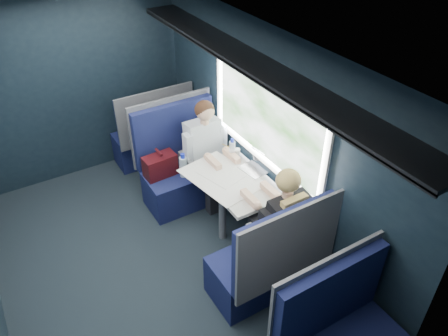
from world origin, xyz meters
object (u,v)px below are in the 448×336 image
table (235,186)px  seat_bay_far (268,263)px  laptop (257,164)px  bottle_small (232,149)px  seat_bay_near (182,169)px  man (208,149)px  woman (281,218)px  cup (237,153)px  seat_row_front (153,135)px

table → seat_bay_far: (-0.18, -0.87, -0.25)m
laptop → bottle_small: 0.36m
seat_bay_far → laptop: 1.12m
seat_bay_near → man: size_ratio=0.95×
man → bottle_small: size_ratio=5.62×
seat_bay_near → seat_bay_far: 1.75m
table → laptop: 0.35m
man → bottle_small: man is taller
laptop → woman: bearing=-108.3°
seat_bay_near → cup: bearing=-47.1°
table → man: (0.07, 0.70, 0.06)m
laptop → cup: (-0.05, 0.33, -0.01)m
seat_row_front → cup: 1.54m
table → seat_bay_near: (-0.20, 0.87, -0.24)m
seat_row_front → woman: bearing=-84.3°
man → woman: 1.41m
seat_bay_far → cup: bearing=70.4°
table → seat_bay_near: 0.93m
seat_bay_near → seat_bay_far: bearing=-89.4°
seat_row_front → laptop: 1.86m
seat_bay_near → laptop: size_ratio=4.00×
seat_bay_near → man: man is taller
man → cup: size_ratio=14.41×
woman → laptop: size_ratio=4.19×
bottle_small → cup: 0.08m
seat_row_front → man: (0.25, -1.10, 0.31)m
seat_bay_near → woman: bearing=-80.4°
seat_bay_far → seat_row_front: 2.67m
table → bottle_small: bearing=61.8°
table → man: size_ratio=0.76×
seat_bay_near → seat_bay_far: same height
seat_row_front → man: bearing=-77.2°
bottle_small → cup: (0.05, -0.02, -0.06)m
seat_bay_near → laptop: 1.04m
laptop → cup: 0.33m
woman → bottle_small: (0.14, 1.10, 0.12)m
laptop → seat_bay_far: bearing=-118.4°
seat_row_front → bottle_small: bearing=-74.3°
seat_bay_far → man: 1.62m
table → seat_bay_far: 0.93m
seat_bay_far → woman: (0.25, 0.17, 0.31)m
seat_bay_near → laptop: bearing=-57.8°
table → seat_row_front: 1.82m
woman → bottle_small: 1.12m
seat_bay_far → woman: bearing=33.8°
woman → laptop: bearing=71.7°
cup → bottle_small: bearing=159.2°
man → woman: bearing=-90.0°
seat_row_front → cup: (0.45, -1.42, 0.38)m
laptop → seat_row_front: bearing=106.0°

